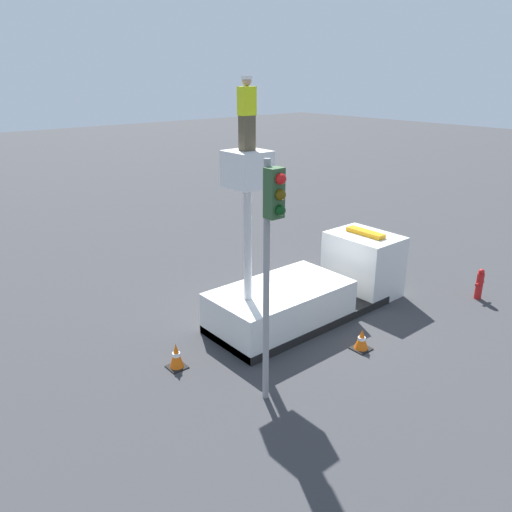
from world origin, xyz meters
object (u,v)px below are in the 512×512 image
at_px(bucket_truck, 312,287).
at_px(fire_hydrant, 480,284).
at_px(worker, 247,114).
at_px(traffic_cone_rear, 176,356).
at_px(traffic_light_pole, 271,239).
at_px(traffic_cone_curbside, 362,340).

distance_m(bucket_truck, fire_hydrant, 5.76).
bearing_deg(worker, traffic_cone_rear, 179.15).
height_order(bucket_truck, traffic_cone_rear, bucket_truck).
bearing_deg(traffic_light_pole, worker, 60.74).
bearing_deg(traffic_light_pole, traffic_cone_curbside, 1.29).
xyz_separation_m(worker, fire_hydrant, (7.55, -2.82, -5.62)).
relative_size(worker, traffic_cone_rear, 2.55).
height_order(worker, traffic_cone_rear, worker).
bearing_deg(traffic_cone_curbside, traffic_cone_rear, 150.52).
relative_size(bucket_truck, worker, 3.83).
relative_size(bucket_truck, fire_hydrant, 6.38).
distance_m(traffic_light_pole, fire_hydrant, 9.56).
xyz_separation_m(worker, traffic_cone_curbside, (2.00, -2.40, -5.86)).
xyz_separation_m(worker, traffic_cone_rear, (-2.32, 0.03, -5.81)).
xyz_separation_m(bucket_truck, fire_hydrant, (5.01, -2.82, -0.34)).
xyz_separation_m(bucket_truck, traffic_cone_curbside, (-0.54, -2.40, -0.58)).
distance_m(bucket_truck, worker, 5.86).
relative_size(worker, traffic_cone_curbside, 2.97).
height_order(bucket_truck, traffic_cone_curbside, bucket_truck).
xyz_separation_m(fire_hydrant, traffic_cone_rear, (-9.86, 2.85, -0.19)).
height_order(fire_hydrant, traffic_cone_curbside, fire_hydrant).
bearing_deg(traffic_light_pole, bucket_truck, 32.26).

